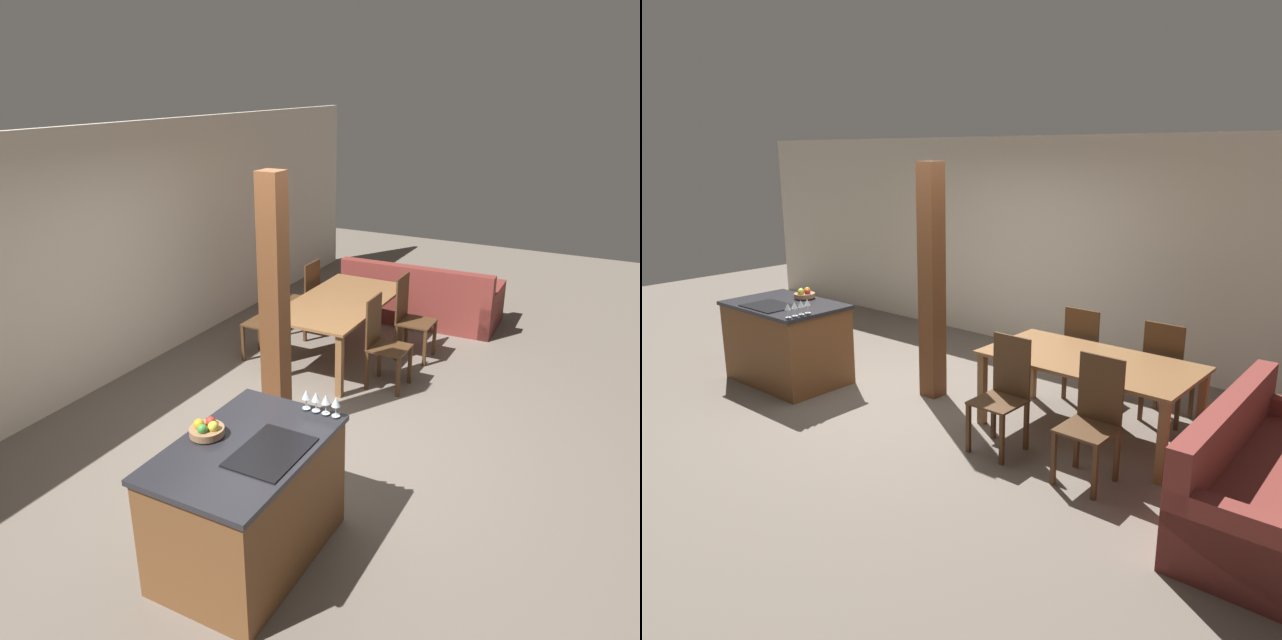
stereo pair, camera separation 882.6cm
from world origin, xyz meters
TOP-DOWN VIEW (x-y plane):
  - ground_plane at (0.00, 0.00)m, footprint 16.00×16.00m
  - wall_back at (0.00, 2.54)m, footprint 11.20×0.08m
  - kitchen_island at (-1.48, -0.35)m, footprint 1.32×0.87m
  - fruit_bowl at (-1.51, -0.06)m, footprint 0.23×0.23m
  - wine_glass_near at (-0.89, -0.71)m, footprint 0.06×0.06m
  - wine_glass_middle at (-0.89, -0.63)m, footprint 0.06×0.06m
  - wine_glass_far at (-0.89, -0.55)m, footprint 0.06×0.06m
  - wine_glass_end at (-0.89, -0.48)m, footprint 0.06×0.06m
  - dining_table at (1.78, 0.56)m, footprint 1.88×0.98m
  - dining_chair_near_left at (1.36, -0.15)m, footprint 0.40×0.40m
  - dining_chair_near_right at (2.21, -0.15)m, footprint 0.40×0.40m
  - dining_chair_far_left at (1.36, 1.26)m, footprint 0.40×0.40m
  - dining_chair_far_right at (2.21, 1.26)m, footprint 0.40×0.40m
  - couch at (3.46, 0.13)m, footprint 0.97×2.08m
  - timber_post at (0.06, 0.37)m, footprint 0.20×0.20m

SIDE VIEW (x-z plane):
  - ground_plane at x=0.00m, z-range 0.00..0.00m
  - couch at x=3.46m, z-range -0.14..0.69m
  - kitchen_island at x=-1.48m, z-range 0.00..0.90m
  - dining_chair_near_left at x=1.36m, z-range 0.02..1.01m
  - dining_chair_near_right at x=2.21m, z-range 0.02..1.01m
  - dining_chair_far_left at x=1.36m, z-range 0.02..1.01m
  - dining_chair_far_right at x=2.21m, z-range 0.02..1.01m
  - dining_table at x=1.78m, z-range 0.28..1.00m
  - fruit_bowl at x=-1.51m, z-range 0.89..1.00m
  - wine_glass_near at x=-0.89m, z-range 0.94..1.09m
  - wine_glass_middle at x=-0.89m, z-range 0.94..1.09m
  - wine_glass_far at x=-0.89m, z-range 0.94..1.09m
  - wine_glass_end at x=-0.89m, z-range 0.94..1.09m
  - timber_post at x=0.06m, z-range 0.00..2.41m
  - wall_back at x=0.00m, z-range 0.00..2.70m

